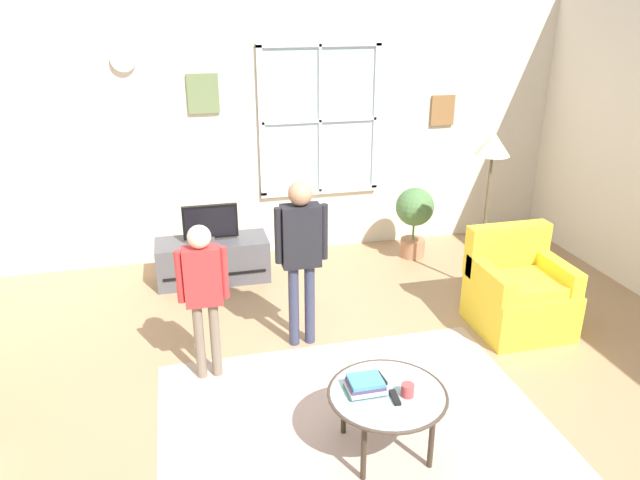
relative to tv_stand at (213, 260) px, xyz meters
The scene contains 15 objects.
ground_plane 2.65m from the tv_stand, 70.06° to the right, with size 6.91×6.76×0.02m, color #9E7A56.
back_wall 1.66m from the tv_stand, 35.93° to the left, with size 6.31×0.17×2.88m.
area_rug 2.71m from the tv_stand, 73.74° to the right, with size 2.64×2.13×0.01m, color tan.
tv_stand is the anchor object (origin of this frame).
television 0.42m from the tv_stand, 90.00° to the right, with size 0.55×0.08×0.38m.
armchair 3.00m from the tv_stand, 32.38° to the right, with size 0.76×0.74×0.87m.
coffee_table 2.97m from the tv_stand, 72.84° to the right, with size 0.76×0.76×0.44m.
book_stack 2.90m from the tv_stand, 74.99° to the right, with size 0.24×0.20×0.09m.
cup 3.06m from the tv_stand, 71.17° to the right, with size 0.08×0.08×0.08m, color #BF3F3F.
remote_near_books 3.05m from the tv_stand, 72.80° to the right, with size 0.04×0.14×0.02m, color black.
remote_near_cup 2.84m from the tv_stand, 71.91° to the right, with size 0.04×0.14×0.02m, color black.
person_black_shirt 1.71m from the tv_stand, 66.27° to the right, with size 0.43×0.20×1.43m.
person_red_shirt 1.83m from the tv_stand, 95.49° to the right, with size 0.37×0.17×1.24m.
potted_plant_by_window 2.26m from the tv_stand, ahead, with size 0.42×0.42×0.80m.
floor_lamp 2.93m from the tv_stand, 18.12° to the right, with size 0.32×0.32×1.59m.
Camera 1 is at (-1.17, -3.26, 2.70)m, focal length 33.52 mm.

